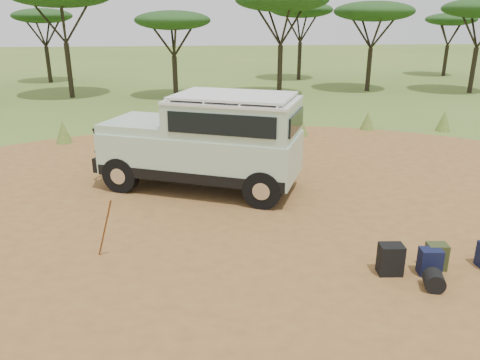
{
  "coord_description": "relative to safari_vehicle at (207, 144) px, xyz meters",
  "views": [
    {
      "loc": [
        -1.46,
        -9.22,
        4.43
      ],
      "look_at": [
        -0.32,
        0.54,
        1.0
      ],
      "focal_mm": 35.0,
      "sensor_mm": 36.0,
      "label": 1
    }
  ],
  "objects": [
    {
      "name": "backpack_navy",
      "position": [
        3.75,
        -5.0,
        -1.0
      ],
      "size": [
        0.42,
        0.33,
        0.5
      ],
      "primitive_type": "cube",
      "rotation": [
        0.0,
        0.0,
        -0.15
      ],
      "color": "#111636",
      "rests_on": "ground"
    },
    {
      "name": "backpack_black",
      "position": [
        3.05,
        -4.9,
        -0.96
      ],
      "size": [
        0.45,
        0.35,
        0.58
      ],
      "primitive_type": "cube",
      "rotation": [
        0.0,
        0.0,
        -0.09
      ],
      "color": "black",
      "rests_on": "ground"
    },
    {
      "name": "walking_staff",
      "position": [
        -2.14,
        -3.73,
        -0.61
      ],
      "size": [
        0.43,
        0.38,
        1.28
      ],
      "primitive_type": "cylinder",
      "rotation": [
        0.38,
        0.0,
        0.86
      ],
      "color": "brown",
      "rests_on": "ground"
    },
    {
      "name": "grass_fringe",
      "position": [
        1.05,
        5.85,
        -0.85
      ],
      "size": [
        36.6,
        1.6,
        0.9
      ],
      "color": "#4C6A25",
      "rests_on": "ground"
    },
    {
      "name": "dirt_clearing",
      "position": [
        0.93,
        -2.82,
        -1.25
      ],
      "size": [
        23.0,
        23.0,
        0.01
      ],
      "primitive_type": "cylinder",
      "color": "olive",
      "rests_on": "ground"
    },
    {
      "name": "stuff_sack",
      "position": [
        3.57,
        -5.5,
        -1.08
      ],
      "size": [
        0.43,
        0.43,
        0.34
      ],
      "primitive_type": "cylinder",
      "rotation": [
        1.57,
        0.0,
        -0.31
      ],
      "color": "black",
      "rests_on": "ground"
    },
    {
      "name": "ground",
      "position": [
        0.93,
        -2.82,
        -1.25
      ],
      "size": [
        140.0,
        140.0,
        0.0
      ],
      "primitive_type": "plane",
      "color": "#4C6A25",
      "rests_on": "ground"
    },
    {
      "name": "acacia_treeline",
      "position": [
        1.69,
        16.99,
        3.62
      ],
      "size": [
        46.7,
        13.2,
        6.26
      ],
      "color": "black",
      "rests_on": "ground"
    },
    {
      "name": "safari_vehicle",
      "position": [
        0.0,
        0.0,
        0.0
      ],
      "size": [
        5.68,
        4.02,
        2.6
      ],
      "rotation": [
        0.0,
        0.0,
        -0.41
      ],
      "color": "#ABC8AA",
      "rests_on": "ground"
    },
    {
      "name": "backpack_olive",
      "position": [
        3.96,
        -4.83,
        -1.0
      ],
      "size": [
        0.4,
        0.31,
        0.51
      ],
      "primitive_type": "cube",
      "rotation": [
        0.0,
        0.0,
        -0.13
      ],
      "color": "#313E1C",
      "rests_on": "ground"
    }
  ]
}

